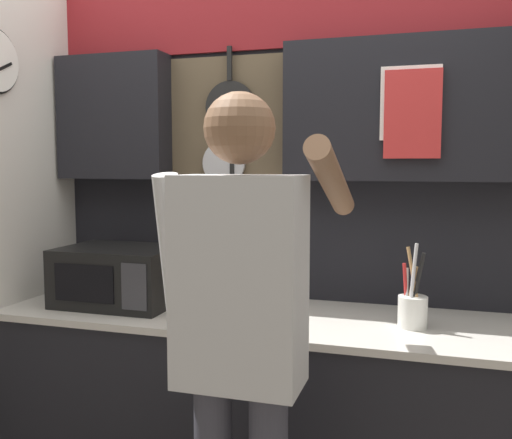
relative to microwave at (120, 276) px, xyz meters
name	(u,v)px	position (x,y,z in m)	size (l,w,h in m)	color
base_cabinet_counter	(256,413)	(0.65, 0.02, -0.58)	(2.22, 0.67, 0.88)	black
back_wall_unit	(281,174)	(0.67, 0.33, 0.46)	(2.79, 0.23, 2.51)	black
microwave	(120,276)	(0.00, 0.00, 0.00)	(0.52, 0.40, 0.26)	black
knife_block	(236,291)	(0.56, 0.00, -0.04)	(0.12, 0.15, 0.25)	brown
utensil_crock	(412,308)	(1.30, 0.00, -0.05)	(0.11, 0.11, 0.34)	white
person	(241,324)	(0.81, -0.67, 0.02)	(0.54, 0.66, 1.74)	#383842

